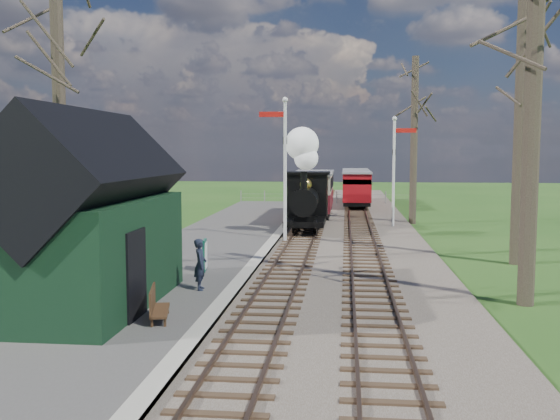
{
  "coord_description": "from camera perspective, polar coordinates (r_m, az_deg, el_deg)",
  "views": [
    {
      "loc": [
        1.87,
        -10.34,
        3.95
      ],
      "look_at": [
        -0.75,
        14.41,
        1.6
      ],
      "focal_mm": 40.0,
      "sensor_mm": 36.0,
      "label": 1
    }
  ],
  "objects": [
    {
      "name": "ground",
      "position": [
        11.22,
        -4.07,
        -15.24
      ],
      "size": [
        140.0,
        140.0,
        0.0
      ],
      "primitive_type": "plane",
      "color": "#255019",
      "rests_on": "ground"
    },
    {
      "name": "distant_hills",
      "position": [
        77.39,
        5.56,
        -9.72
      ],
      "size": [
        114.4,
        48.0,
        22.02
      ],
      "color": "#385B23",
      "rests_on": "ground"
    },
    {
      "name": "ballast_bed",
      "position": [
        32.58,
        5.0,
        -1.5
      ],
      "size": [
        8.0,
        60.0,
        0.1
      ],
      "primitive_type": "cube",
      "color": "brown",
      "rests_on": "ground"
    },
    {
      "name": "track_near",
      "position": [
        32.62,
        2.71,
        -1.39
      ],
      "size": [
        1.6,
        60.0,
        0.15
      ],
      "color": "brown",
      "rests_on": "ground"
    },
    {
      "name": "track_far",
      "position": [
        32.57,
        7.29,
        -1.44
      ],
      "size": [
        1.6,
        60.0,
        0.15
      ],
      "color": "brown",
      "rests_on": "ground"
    },
    {
      "name": "platform",
      "position": [
        25.22,
        -6.34,
        -3.42
      ],
      "size": [
        5.0,
        44.0,
        0.2
      ],
      "primitive_type": "cube",
      "color": "#474442",
      "rests_on": "ground"
    },
    {
      "name": "coping_strip",
      "position": [
        24.83,
        -1.13,
        -3.52
      ],
      "size": [
        0.4,
        44.0,
        0.21
      ],
      "primitive_type": "cube",
      "color": "#B2AD9E",
      "rests_on": "ground"
    },
    {
      "name": "station_shed",
      "position": [
        15.69,
        -17.13,
        -1.01
      ],
      "size": [
        3.25,
        6.3,
        4.78
      ],
      "color": "black",
      "rests_on": "platform"
    },
    {
      "name": "semaphore_near",
      "position": [
        26.47,
        0.32,
        4.68
      ],
      "size": [
        1.22,
        0.24,
        6.22
      ],
      "color": "silver",
      "rests_on": "ground"
    },
    {
      "name": "semaphore_far",
      "position": [
        32.44,
        10.5,
        4.25
      ],
      "size": [
        1.22,
        0.24,
        5.72
      ],
      "color": "silver",
      "rests_on": "ground"
    },
    {
      "name": "bare_trees",
      "position": [
        20.48,
        4.59,
        8.9
      ],
      "size": [
        15.51,
        22.39,
        12.0
      ],
      "color": "#382D23",
      "rests_on": "ground"
    },
    {
      "name": "fence_line",
      "position": [
        46.49,
        4.09,
        1.19
      ],
      "size": [
        12.6,
        0.08,
        1.0
      ],
      "color": "slate",
      "rests_on": "ground"
    },
    {
      "name": "locomotive",
      "position": [
        29.6,
        2.39,
        2.03
      ],
      "size": [
        1.93,
        4.51,
        4.83
      ],
      "color": "black",
      "rests_on": "ground"
    },
    {
      "name": "coach",
      "position": [
        35.68,
        3.03,
        1.64
      ],
      "size": [
        2.26,
        7.73,
        2.37
      ],
      "color": "black",
      "rests_on": "ground"
    },
    {
      "name": "red_carriage_a",
      "position": [
        42.87,
        7.01,
        1.99
      ],
      "size": [
        1.96,
        4.84,
        2.06
      ],
      "color": "black",
      "rests_on": "ground"
    },
    {
      "name": "red_carriage_b",
      "position": [
        48.36,
        6.9,
        2.37
      ],
      "size": [
        1.96,
        4.84,
        2.06
      ],
      "color": "black",
      "rests_on": "ground"
    },
    {
      "name": "sign_board",
      "position": [
        19.74,
        -6.9,
        -4.13
      ],
      "size": [
        0.17,
        0.68,
        0.99
      ],
      "color": "#104D3A",
      "rests_on": "platform"
    },
    {
      "name": "bench",
      "position": [
        14.3,
        -11.28,
        -8.51
      ],
      "size": [
        0.65,
        1.33,
        0.73
      ],
      "color": "#412917",
      "rests_on": "platform"
    },
    {
      "name": "person",
      "position": [
        17.08,
        -7.3,
        -4.95
      ],
      "size": [
        0.41,
        0.56,
        1.4
      ],
      "primitive_type": "imported",
      "rotation": [
        0.0,
        0.0,
        1.74
      ],
      "color": "#1A1F30",
      "rests_on": "platform"
    }
  ]
}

